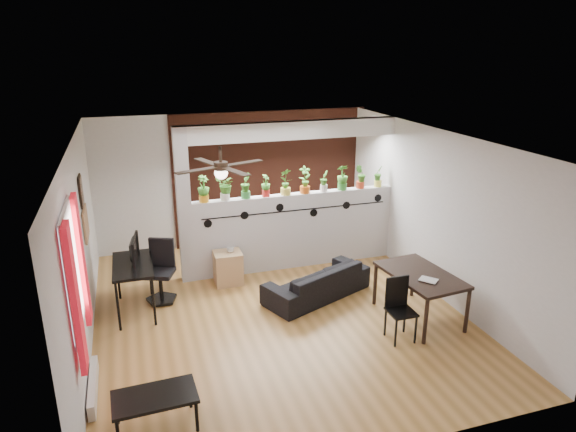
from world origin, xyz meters
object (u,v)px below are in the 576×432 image
Objects in this scene: ceiling_fan at (221,169)px; folding_chair at (399,303)px; potted_plant_8 at (361,176)px; coffee_table at (155,399)px; potted_plant_1 at (225,187)px; potted_plant_4 at (286,181)px; dining_table at (420,278)px; office_chair at (161,275)px; potted_plant_3 at (266,185)px; potted_plant_2 at (245,185)px; potted_plant_0 at (203,188)px; potted_plant_9 at (378,175)px; cup at (230,249)px; potted_plant_6 at (324,180)px; potted_plant_5 at (305,179)px; cube_shelf at (228,268)px; sofa at (317,282)px; computer_desk at (133,268)px; potted_plant_7 at (343,177)px.

folding_chair is at bearing -22.01° from ceiling_fan.
coffee_table is (-3.91, -3.49, -1.22)m from potted_plant_8.
ceiling_fan is at bearing -101.65° from potted_plant_1.
potted_plant_4 is 2.82m from dining_table.
office_chair is 0.71× the size of dining_table.
potted_plant_2 is at bearing 180.00° from potted_plant_3.
potted_plant_0 is 1.05m from potted_plant_3.
coffee_table is at bearing -140.71° from potted_plant_9.
cup is 0.13× the size of office_chair.
ceiling_fan reaches higher than potted_plant_6.
potted_plant_5 is at bearing 180.00° from potted_plant_6.
ceiling_fan reaches higher than cube_shelf.
potted_plant_8 is at bearing -158.91° from sofa.
ceiling_fan is at bearing -128.36° from potted_plant_4.
potted_plant_2 is 2.28m from computer_desk.
potted_plant_0 is 0.70m from potted_plant_2.
office_chair is 1.11× the size of coffee_table.
potted_plant_2 is (0.70, 0.00, -0.01)m from potted_plant_0.
computer_desk is (-3.32, -0.87, -0.85)m from potted_plant_6.
office_chair is at bearing -142.79° from potted_plant_0.
cube_shelf is at bearing -172.31° from potted_plant_8.
potted_plant_7 is at bearing -0.00° from potted_plant_5.
potted_plant_9 is (1.40, -0.00, -0.04)m from potted_plant_5.
potted_plant_3 is 3.13× the size of cup.
potted_plant_2 is 0.45× the size of office_chair.
cup is (-1.77, -0.34, -0.95)m from potted_plant_6.
ceiling_fan is 1.37× the size of coffee_table.
dining_table reaches higher than sofa.
cup is at bearing -169.11° from potted_plant_6.
potted_plant_7 is (0.70, -0.00, -0.01)m from potted_plant_5.
potted_plant_7 is 3.68× the size of cup.
office_chair is (-2.91, -0.61, -1.12)m from potted_plant_6.
potted_plant_4 reaches higher than potted_plant_1.
ceiling_fan is at bearing 169.27° from dining_table.
office_chair is (-1.86, -0.61, -1.13)m from potted_plant_3.
potted_plant_8 is at bearing 0.00° from potted_plant_1.
computer_desk is at bearing 151.72° from folding_chair.
potted_plant_6 reaches higher than coffee_table.
office_chair is at bearing 32.35° from computer_desk.
potted_plant_4 is at bearing -0.00° from potted_plant_2.
computer_desk is (-1.19, 0.93, -1.61)m from ceiling_fan.
potted_plant_1 is 0.26× the size of sofa.
potted_plant_9 is 3.05m from folding_chair.
cup is at bearing -162.28° from potted_plant_4.
potted_plant_8 is 2.67m from cup.
potted_plant_3 is at bearing 59.19° from ceiling_fan.
coffee_table is (-3.21, -3.49, -1.19)m from potted_plant_6.
cube_shelf is at bearing -166.94° from potted_plant_5.
potted_plant_0 is at bearing 131.34° from cube_shelf.
sofa is (0.48, -1.23, -1.31)m from potted_plant_3.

